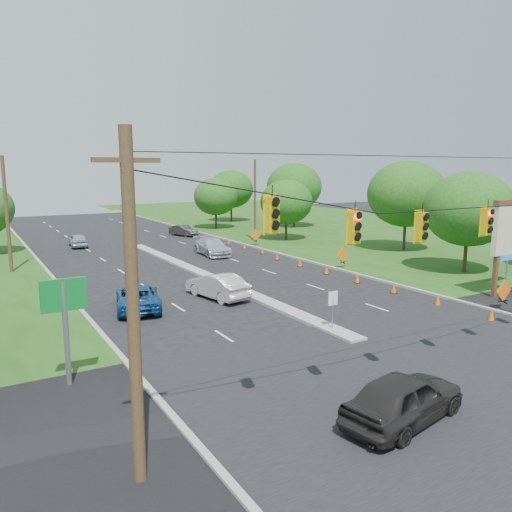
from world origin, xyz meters
TOP-DOWN VIEW (x-y plane):
  - ground at (0.00, 0.00)m, footprint 160.00×160.00m
  - grass_right at (30.00, 20.00)m, footprint 40.00×160.00m
  - cross_street at (0.00, 0.00)m, footprint 160.00×14.00m
  - curb_left at (-10.10, 30.00)m, footprint 0.25×110.00m
  - curb_right at (10.10, 30.00)m, footprint 0.25×110.00m
  - median at (0.00, 21.00)m, footprint 1.00×34.00m
  - median_sign at (0.00, 6.00)m, footprint 0.55×0.06m
  - signal_span at (-0.05, -1.00)m, footprint 25.60×0.32m
  - utility_pole_far_left at (-12.50, 30.00)m, footprint 0.28×0.28m
  - utility_pole_far_right at (12.50, 35.00)m, footprint 0.28×0.28m
  - pylon_sign at (14.31, 6.20)m, footprint 5.90×2.30m
  - cone_0 at (8.35, 3.00)m, footprint 0.32×0.32m
  - cone_1 at (8.35, 6.50)m, footprint 0.32×0.32m
  - cone_2 at (8.35, 10.00)m, footprint 0.32×0.32m
  - cone_3 at (8.35, 13.50)m, footprint 0.32×0.32m
  - cone_4 at (8.35, 17.00)m, footprint 0.32×0.32m
  - cone_5 at (8.35, 20.50)m, footprint 0.32×0.32m
  - cone_6 at (8.35, 24.00)m, footprint 0.32×0.32m
  - cone_7 at (8.95, 27.50)m, footprint 0.32×0.32m
  - cone_8 at (8.95, 31.00)m, footprint 0.32×0.32m
  - cone_9 at (8.95, 34.50)m, footprint 0.32×0.32m
  - cone_10 at (8.95, 38.00)m, footprint 0.32×0.32m
  - work_sign_0 at (10.80, 4.00)m, footprint 1.27×0.58m
  - work_sign_1 at (10.80, 18.00)m, footprint 1.27×0.58m
  - work_sign_2 at (10.80, 32.00)m, footprint 1.27×0.58m
  - tree_7 at (18.00, 12.00)m, footprint 6.72×6.72m
  - tree_8 at (22.00, 22.00)m, footprint 7.56×7.56m
  - tree_9 at (16.00, 34.00)m, footprint 5.88×5.88m
  - tree_10 at (24.00, 44.00)m, footprint 7.56×7.56m
  - tree_11 at (20.00, 55.00)m, footprint 6.72×6.72m
  - tree_12 at (14.00, 48.00)m, footprint 5.88×5.88m
  - black_sedan at (-3.80, -2.25)m, footprint 5.12×2.84m
  - white_sedan at (-2.07, 14.76)m, footprint 2.51×5.03m
  - blue_pickup at (-7.12, 14.82)m, footprint 3.59×5.58m
  - silver_car_far at (4.52, 29.34)m, footprint 2.65×5.61m
  - silver_car_oncoming at (-5.38, 40.79)m, footprint 1.97×4.23m
  - dark_car_receding at (7.35, 43.32)m, footprint 2.62×4.19m

SIDE VIEW (x-z plane):
  - ground at x=0.00m, z-range 0.00..0.00m
  - grass_right at x=30.00m, z-range -0.03..0.03m
  - cross_street at x=0.00m, z-range -0.01..0.01m
  - curb_left at x=-10.10m, z-range -0.08..0.08m
  - curb_right at x=10.10m, z-range -0.08..0.08m
  - median at x=0.00m, z-range -0.09..0.09m
  - cone_0 at x=8.35m, z-range 0.00..0.70m
  - cone_1 at x=8.35m, z-range 0.00..0.70m
  - cone_2 at x=8.35m, z-range 0.00..0.70m
  - cone_3 at x=8.35m, z-range 0.00..0.70m
  - cone_4 at x=8.35m, z-range 0.00..0.70m
  - cone_5 at x=8.35m, z-range 0.00..0.70m
  - cone_6 at x=8.35m, z-range 0.00..0.70m
  - cone_7 at x=8.95m, z-range 0.00..0.70m
  - cone_8 at x=8.95m, z-range 0.00..0.70m
  - cone_9 at x=8.95m, z-range 0.00..0.70m
  - cone_10 at x=8.95m, z-range 0.00..0.70m
  - dark_car_receding at x=7.35m, z-range 0.00..1.30m
  - silver_car_oncoming at x=-5.38m, z-range 0.00..1.40m
  - blue_pickup at x=-7.12m, z-range 0.00..1.43m
  - silver_car_far at x=4.52m, z-range 0.00..1.58m
  - white_sedan at x=-2.07m, z-range 0.00..1.59m
  - black_sedan at x=-3.80m, z-range 0.00..1.65m
  - work_sign_0 at x=10.80m, z-range 0.41..1.78m
  - work_sign_1 at x=10.80m, z-range 0.41..1.78m
  - work_sign_2 at x=10.80m, z-range 0.41..1.78m
  - median_sign at x=0.00m, z-range 0.44..2.49m
  - pylon_sign at x=14.31m, z-range 0.94..7.06m
  - tree_9 at x=16.00m, z-range 0.91..7.77m
  - tree_12 at x=14.00m, z-range 0.91..7.77m
  - utility_pole_far_left at x=-12.50m, z-range 0.00..9.00m
  - utility_pole_far_right at x=12.50m, z-range 0.00..9.00m
  - tree_7 at x=18.00m, z-range 1.04..8.88m
  - tree_11 at x=20.00m, z-range 1.04..8.88m
  - signal_span at x=-0.05m, z-range 0.47..9.47m
  - tree_8 at x=22.00m, z-range 1.17..9.99m
  - tree_10 at x=24.00m, z-range 1.17..9.99m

